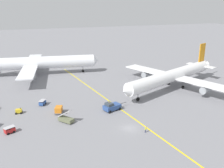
{
  "coord_description": "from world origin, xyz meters",
  "views": [
    {
      "loc": [
        -25.22,
        -53.88,
        32.03
      ],
      "look_at": [
        4.94,
        26.47,
        4.0
      ],
      "focal_mm": 39.24,
      "sensor_mm": 36.0,
      "label": 1
    }
  ],
  "objects_px": {
    "airliner_being_pushed": "(172,76)",
    "gse_stair_truck_yellow": "(66,119)",
    "ground_crew_wing_walker_right": "(145,129)",
    "pushback_tug": "(112,107)",
    "airliner_at_gate_left": "(36,63)",
    "gse_container_dolly_flat": "(59,110)",
    "gse_baggage_cart_trailing": "(10,130)",
    "gse_gpu_cart_small": "(19,111)",
    "gse_baggage_cart_near_cluster": "(42,103)"
  },
  "relations": [
    {
      "from": "airliner_being_pushed",
      "to": "gse_baggage_cart_trailing",
      "type": "height_order",
      "value": "airliner_being_pushed"
    },
    {
      "from": "pushback_tug",
      "to": "gse_stair_truck_yellow",
      "type": "distance_m",
      "value": 15.35
    },
    {
      "from": "gse_baggage_cart_near_cluster",
      "to": "ground_crew_wing_walker_right",
      "type": "height_order",
      "value": "gse_baggage_cart_near_cluster"
    },
    {
      "from": "airliner_at_gate_left",
      "to": "airliner_being_pushed",
      "type": "relative_size",
      "value": 1.14
    },
    {
      "from": "gse_container_dolly_flat",
      "to": "pushback_tug",
      "type": "bearing_deg",
      "value": -12.94
    },
    {
      "from": "gse_gpu_cart_small",
      "to": "gse_stair_truck_yellow",
      "type": "relative_size",
      "value": 0.48
    },
    {
      "from": "gse_baggage_cart_near_cluster",
      "to": "gse_stair_truck_yellow",
      "type": "xyz_separation_m",
      "value": [
        5.07,
        -15.13,
        0.16
      ]
    },
    {
      "from": "gse_gpu_cart_small",
      "to": "pushback_tug",
      "type": "bearing_deg",
      "value": -16.04
    },
    {
      "from": "airliner_being_pushed",
      "to": "gse_baggage_cart_trailing",
      "type": "xyz_separation_m",
      "value": [
        -59.9,
        -15.77,
        -4.25
      ]
    },
    {
      "from": "gse_baggage_cart_near_cluster",
      "to": "pushback_tug",
      "type": "bearing_deg",
      "value": -31.0
    },
    {
      "from": "pushback_tug",
      "to": "ground_crew_wing_walker_right",
      "type": "distance_m",
      "value": 16.66
    },
    {
      "from": "airliner_at_gate_left",
      "to": "gse_gpu_cart_small",
      "type": "height_order",
      "value": "airliner_at_gate_left"
    },
    {
      "from": "gse_stair_truck_yellow",
      "to": "gse_container_dolly_flat",
      "type": "height_order",
      "value": "gse_stair_truck_yellow"
    },
    {
      "from": "airliner_being_pushed",
      "to": "gse_gpu_cart_small",
      "type": "relative_size",
      "value": 22.48
    },
    {
      "from": "gse_gpu_cart_small",
      "to": "gse_container_dolly_flat",
      "type": "distance_m",
      "value": 12.32
    },
    {
      "from": "gse_gpu_cart_small",
      "to": "gse_baggage_cart_trailing",
      "type": "height_order",
      "value": "gse_gpu_cart_small"
    },
    {
      "from": "gse_baggage_cart_trailing",
      "to": "gse_container_dolly_flat",
      "type": "bearing_deg",
      "value": 29.21
    },
    {
      "from": "airliner_being_pushed",
      "to": "gse_gpu_cart_small",
      "type": "bearing_deg",
      "value": -176.28
    },
    {
      "from": "pushback_tug",
      "to": "ground_crew_wing_walker_right",
      "type": "height_order",
      "value": "pushback_tug"
    },
    {
      "from": "airliner_being_pushed",
      "to": "gse_container_dolly_flat",
      "type": "bearing_deg",
      "value": -170.14
    },
    {
      "from": "airliner_at_gate_left",
      "to": "gse_stair_truck_yellow",
      "type": "relative_size",
      "value": 12.38
    },
    {
      "from": "airliner_at_gate_left",
      "to": "gse_container_dolly_flat",
      "type": "distance_m",
      "value": 47.91
    },
    {
      "from": "airliner_being_pushed",
      "to": "pushback_tug",
      "type": "height_order",
      "value": "airliner_being_pushed"
    },
    {
      "from": "airliner_being_pushed",
      "to": "gse_stair_truck_yellow",
      "type": "relative_size",
      "value": 10.84
    },
    {
      "from": "gse_container_dolly_flat",
      "to": "airliner_at_gate_left",
      "type": "bearing_deg",
      "value": 93.51
    },
    {
      "from": "gse_baggage_cart_trailing",
      "to": "airliner_being_pushed",
      "type": "bearing_deg",
      "value": 14.75
    },
    {
      "from": "pushback_tug",
      "to": "gse_gpu_cart_small",
      "type": "bearing_deg",
      "value": 163.96
    },
    {
      "from": "airliner_at_gate_left",
      "to": "pushback_tug",
      "type": "relative_size",
      "value": 6.83
    },
    {
      "from": "gse_stair_truck_yellow",
      "to": "airliner_at_gate_left",
      "type": "bearing_deg",
      "value": 94.13
    },
    {
      "from": "pushback_tug",
      "to": "gse_baggage_cart_near_cluster",
      "type": "relative_size",
      "value": 2.75
    },
    {
      "from": "airliner_being_pushed",
      "to": "gse_stair_truck_yellow",
      "type": "xyz_separation_m",
      "value": [
        -44.99,
        -14.73,
        -4.09
      ]
    },
    {
      "from": "gse_baggage_cart_trailing",
      "to": "pushback_tug",
      "type": "bearing_deg",
      "value": 7.78
    },
    {
      "from": "gse_stair_truck_yellow",
      "to": "gse_container_dolly_flat",
      "type": "bearing_deg",
      "value": 98.45
    },
    {
      "from": "pushback_tug",
      "to": "airliner_at_gate_left",
      "type": "bearing_deg",
      "value": 110.29
    },
    {
      "from": "gse_container_dolly_flat",
      "to": "ground_crew_wing_walker_right",
      "type": "distance_m",
      "value": 27.86
    },
    {
      "from": "airliner_at_gate_left",
      "to": "gse_gpu_cart_small",
      "type": "bearing_deg",
      "value": -101.27
    },
    {
      "from": "pushback_tug",
      "to": "gse_container_dolly_flat",
      "type": "relative_size",
      "value": 2.31
    },
    {
      "from": "ground_crew_wing_walker_right",
      "to": "airliner_at_gate_left",
      "type": "bearing_deg",
      "value": 108.26
    },
    {
      "from": "airliner_at_gate_left",
      "to": "gse_gpu_cart_small",
      "type": "relative_size",
      "value": 25.69
    },
    {
      "from": "gse_baggage_cart_near_cluster",
      "to": "gse_container_dolly_flat",
      "type": "distance_m",
      "value": 9.34
    },
    {
      "from": "gse_baggage_cart_near_cluster",
      "to": "gse_container_dolly_flat",
      "type": "relative_size",
      "value": 0.84
    },
    {
      "from": "gse_baggage_cart_trailing",
      "to": "gse_stair_truck_yellow",
      "type": "relative_size",
      "value": 0.66
    },
    {
      "from": "ground_crew_wing_walker_right",
      "to": "gse_baggage_cart_near_cluster",
      "type": "bearing_deg",
      "value": 129.54
    },
    {
      "from": "gse_stair_truck_yellow",
      "to": "ground_crew_wing_walker_right",
      "type": "xyz_separation_m",
      "value": [
        18.38,
        -13.27,
        -0.15
      ]
    },
    {
      "from": "airliner_at_gate_left",
      "to": "gse_gpu_cart_small",
      "type": "distance_m",
      "value": 44.48
    },
    {
      "from": "airliner_at_gate_left",
      "to": "gse_baggage_cart_near_cluster",
      "type": "distance_m",
      "value": 39.52
    },
    {
      "from": "airliner_being_pushed",
      "to": "gse_gpu_cart_small",
      "type": "distance_m",
      "value": 57.83
    },
    {
      "from": "gse_baggage_cart_near_cluster",
      "to": "gse_stair_truck_yellow",
      "type": "height_order",
      "value": "gse_stair_truck_yellow"
    },
    {
      "from": "ground_crew_wing_walker_right",
      "to": "pushback_tug",
      "type": "bearing_deg",
      "value": 101.57
    },
    {
      "from": "gse_baggage_cart_trailing",
      "to": "airliner_at_gate_left",
      "type": "bearing_deg",
      "value": 78.78
    }
  ]
}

